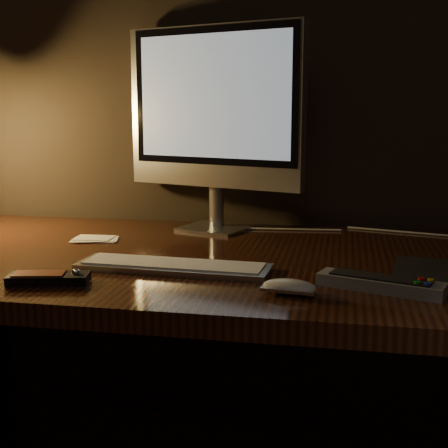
% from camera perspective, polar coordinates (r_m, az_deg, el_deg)
% --- Properties ---
extents(desk, '(1.60, 0.75, 0.75)m').
position_cam_1_polar(desk, '(1.42, 0.05, -7.33)').
color(desk, '#3C1C0D').
rests_on(desk, ground).
extents(monitor, '(0.46, 0.19, 0.50)m').
position_cam_1_polar(monitor, '(1.56, -0.95, 10.26)').
color(monitor, silver).
rests_on(monitor, desk).
extents(keyboard, '(0.38, 0.12, 0.01)m').
position_cam_1_polar(keyboard, '(1.21, -4.65, -3.84)').
color(keyboard, silver).
rests_on(keyboard, desk).
extents(mouse, '(0.10, 0.06, 0.02)m').
position_cam_1_polar(mouse, '(1.06, 6.00, -5.91)').
color(mouse, white).
rests_on(mouse, desk).
extents(media_remote, '(0.15, 0.08, 0.03)m').
position_cam_1_polar(media_remote, '(1.15, -15.74, -4.77)').
color(media_remote, black).
rests_on(media_remote, desk).
extents(tv_remote, '(0.22, 0.12, 0.03)m').
position_cam_1_polar(tv_remote, '(1.10, 14.10, -5.29)').
color(tv_remote, gray).
rests_on(tv_remote, desk).
extents(papers, '(0.12, 0.09, 0.01)m').
position_cam_1_polar(papers, '(1.50, -11.72, -1.35)').
color(papers, white).
rests_on(papers, desk).
extents(cable, '(0.59, 0.08, 0.01)m').
position_cam_1_polar(cable, '(1.59, 10.71, -0.68)').
color(cable, white).
rests_on(cable, desk).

